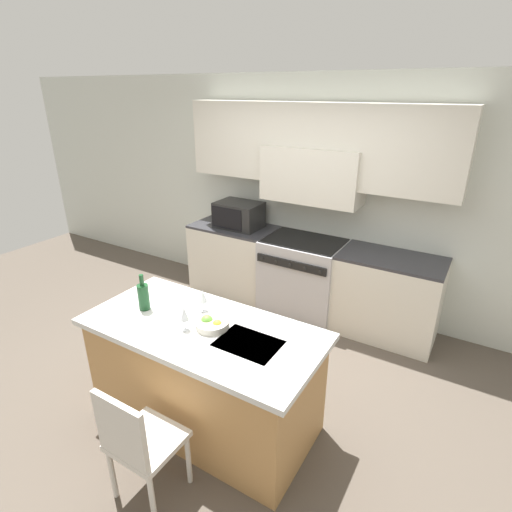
{
  "coord_description": "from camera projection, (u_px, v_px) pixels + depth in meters",
  "views": [
    {
      "loc": [
        1.74,
        -2.31,
        2.53
      ],
      "look_at": [
        0.04,
        0.5,
        1.15
      ],
      "focal_mm": 28.0,
      "sensor_mm": 36.0,
      "label": 1
    }
  ],
  "objects": [
    {
      "name": "back_cabinetry",
      "position": [
        317.0,
        179.0,
        4.53
      ],
      "size": [
        10.0,
        0.46,
        2.7
      ],
      "color": "silver",
      "rests_on": "ground_plane"
    },
    {
      "name": "fruit_bowl",
      "position": [
        212.0,
        324.0,
        2.94
      ],
      "size": [
        0.25,
        0.25,
        0.09
      ],
      "color": "silver",
      "rests_on": "kitchen_island"
    },
    {
      "name": "ground_plane",
      "position": [
        223.0,
        389.0,
        3.63
      ],
      "size": [
        10.0,
        10.0,
        0.0
      ],
      "primitive_type": "plane",
      "color": "brown"
    },
    {
      "name": "microwave",
      "position": [
        239.0,
        215.0,
        4.96
      ],
      "size": [
        0.55,
        0.41,
        0.32
      ],
      "color": "black",
      "rests_on": "back_counter"
    },
    {
      "name": "wine_bottle",
      "position": [
        143.0,
        296.0,
        3.16
      ],
      "size": [
        0.09,
        0.09,
        0.3
      ],
      "color": "#194723",
      "rests_on": "kitchen_island"
    },
    {
      "name": "kitchen_island",
      "position": [
        205.0,
        375.0,
        3.13
      ],
      "size": [
        1.83,
        0.88,
        0.9
      ],
      "color": "#B7844C",
      "rests_on": "ground_plane"
    },
    {
      "name": "wine_glass_far",
      "position": [
        203.0,
        297.0,
        3.12
      ],
      "size": [
        0.06,
        0.06,
        0.19
      ],
      "color": "white",
      "rests_on": "kitchen_island"
    },
    {
      "name": "range_stove",
      "position": [
        303.0,
        276.0,
        4.75
      ],
      "size": [
        0.91,
        0.7,
        0.92
      ],
      "color": "#B7B7BC",
      "rests_on": "ground_plane"
    },
    {
      "name": "wine_glass_near",
      "position": [
        184.0,
        314.0,
        2.87
      ],
      "size": [
        0.06,
        0.06,
        0.19
      ],
      "color": "white",
      "rests_on": "kitchen_island"
    },
    {
      "name": "back_counter",
      "position": [
        303.0,
        276.0,
        4.77
      ],
      "size": [
        3.05,
        0.62,
        0.92
      ],
      "color": "silver",
      "rests_on": "ground_plane"
    },
    {
      "name": "island_chair",
      "position": [
        138.0,
        441.0,
        2.48
      ],
      "size": [
        0.42,
        0.4,
        0.9
      ],
      "color": "beige",
      "rests_on": "ground_plane"
    }
  ]
}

